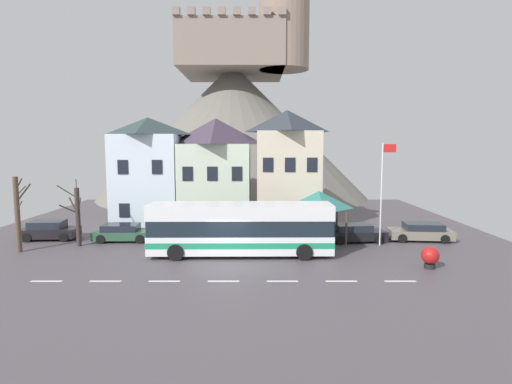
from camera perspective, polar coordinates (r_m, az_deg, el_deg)
ground_plane at (r=23.90m, az=-4.29°, el=-10.35°), size 40.00×60.00×0.07m
townhouse_00 at (r=35.69m, az=-14.80°, el=2.53°), size 5.28×5.32×9.20m
townhouse_01 at (r=35.26m, az=-5.76°, el=2.64°), size 5.71×6.44×9.16m
townhouse_02 at (r=35.28m, az=4.02°, el=3.22°), size 5.09×6.64×9.85m
hilltop_castle at (r=57.36m, az=-3.34°, el=9.06°), size 36.29×36.29×26.38m
transit_bus at (r=25.95m, az=-2.38°, el=-5.17°), size 11.43×2.77×3.28m
bus_shelter at (r=29.89m, az=8.40°, el=-1.09°), size 3.60×3.60×3.65m
parked_car_00 at (r=34.05m, az=-26.84°, el=-4.77°), size 3.98×2.10×1.39m
parked_car_01 at (r=31.54m, az=-18.11°, el=-5.35°), size 4.21×2.05×1.22m
parked_car_02 at (r=30.68m, az=13.20°, el=-5.49°), size 4.36×2.34×1.27m
parked_car_03 at (r=32.46m, az=21.52°, el=-5.11°), size 4.57×2.29×1.28m
pedestrian_00 at (r=28.06m, az=6.09°, el=-5.98°), size 0.34×0.29×1.65m
pedestrian_01 at (r=28.11m, az=7.78°, el=-5.82°), size 0.36×0.36×1.57m
public_bench at (r=32.54m, az=8.33°, el=-5.00°), size 1.70×0.48×0.87m
flagpole at (r=29.44m, az=16.82°, el=0.71°), size 0.95×0.10×7.05m
harbour_buoy at (r=25.35m, az=22.62°, el=-8.16°), size 0.99×0.99×1.24m
bare_tree_00 at (r=30.73m, az=-30.28°, el=-2.55°), size 1.05×1.40×4.90m
bare_tree_01 at (r=30.75m, az=-23.67°, el=-3.01°), size 1.78×1.85×4.57m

